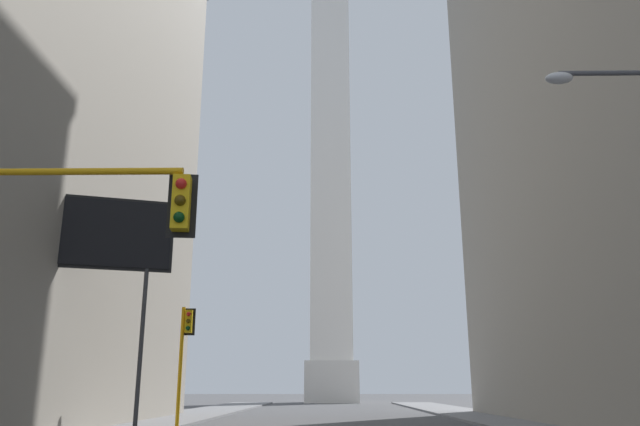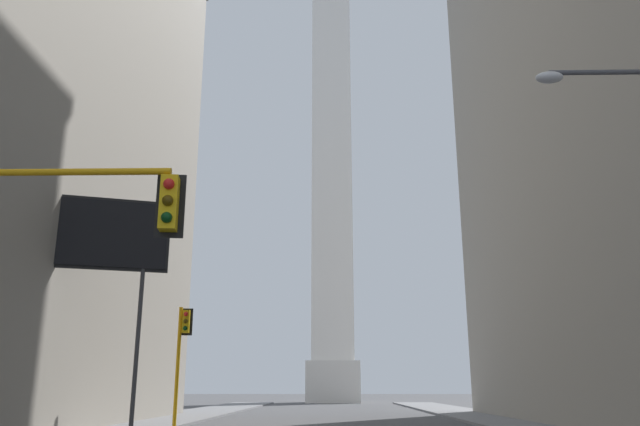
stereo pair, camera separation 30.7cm
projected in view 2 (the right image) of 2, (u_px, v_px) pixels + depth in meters
The scene contains 5 objects.
sidewalk_left at pixel (132, 426), 31.56m from camera, with size 5.00×101.21×0.15m, color slate.
obelisk at pixel (332, 167), 92.35m from camera, with size 7.18×7.18×69.72m.
traffic_light_near_left at pixel (11, 239), 12.17m from camera, with size 5.19×0.52×6.25m.
traffic_light_mid_left at pixel (182, 348), 30.32m from camera, with size 0.76×0.52×5.80m.
billboard_sign at pixel (94, 240), 25.74m from camera, with size 5.84×2.01×9.68m.
Camera 2 is at (0.08, -2.74, 1.97)m, focal length 35.00 mm.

